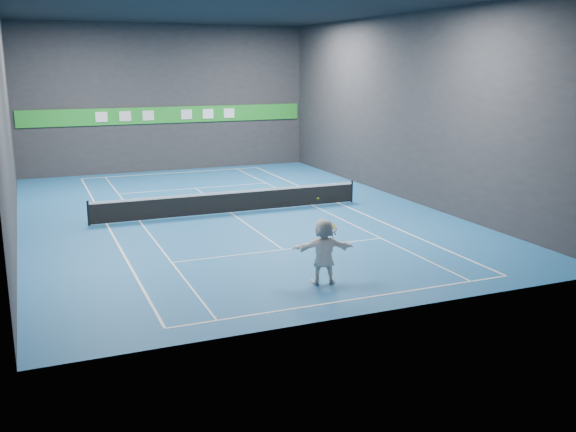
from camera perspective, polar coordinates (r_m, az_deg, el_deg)
name	(u,v)px	position (r m, az deg, el deg)	size (l,w,h in m)	color
ground	(231,213)	(29.28, -5.12, 0.27)	(26.00, 26.00, 0.00)	#1A5790
ceiling	(226,6)	(28.62, -5.51, 18.11)	(26.00, 26.00, 0.00)	black
wall_back	(166,99)	(41.18, -10.75, 10.21)	(18.00, 0.10, 9.00)	#262629
wall_front	(379,148)	(16.68, 8.11, 5.96)	(18.00, 0.10, 9.00)	#262629
wall_left	(6,120)	(27.34, -23.80, 7.83)	(0.10, 26.00, 9.00)	#262629
wall_right	(404,108)	(32.41, 10.29, 9.43)	(0.10, 26.00, 9.00)	#262629
baseline_near	(354,299)	(18.72, 5.93, -7.38)	(10.98, 0.08, 0.01)	white
baseline_far	(173,173)	(40.58, -10.15, 3.80)	(10.98, 0.08, 0.01)	white
sideline_doubles_left	(107,224)	(28.20, -15.82, -0.69)	(0.08, 23.78, 0.01)	white
sideline_doubles_right	(339,203)	(31.30, 4.52, 1.15)	(0.08, 23.78, 0.01)	white
sideline_singles_left	(140,221)	(28.37, -13.06, -0.44)	(0.06, 23.78, 0.01)	white
sideline_singles_right	(313,205)	(30.71, 2.22, 0.94)	(0.06, 23.78, 0.01)	white
service_line_near	(283,250)	(23.44, -0.42, -3.00)	(8.23, 0.06, 0.01)	white
service_line_far	(195,188)	(35.31, -8.23, 2.46)	(8.23, 0.06, 0.01)	white
center_service_line	(231,213)	(29.28, -5.12, 0.28)	(0.06, 12.80, 0.01)	white
player	(324,251)	(19.68, 3.20, -3.13)	(1.91, 0.61, 2.06)	white
tennis_ball	(318,199)	(19.28, 2.70, 1.56)	(0.07, 0.07, 0.07)	#B7D223
tennis_net	(230,201)	(29.16, -5.14, 1.31)	(12.50, 0.10, 1.07)	black
sponsor_banner	(167,115)	(41.18, -10.67, 8.82)	(17.64, 0.11, 1.00)	#1F9027
tennis_racket	(332,230)	(19.68, 3.95, -1.28)	(0.41, 0.37, 0.67)	red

